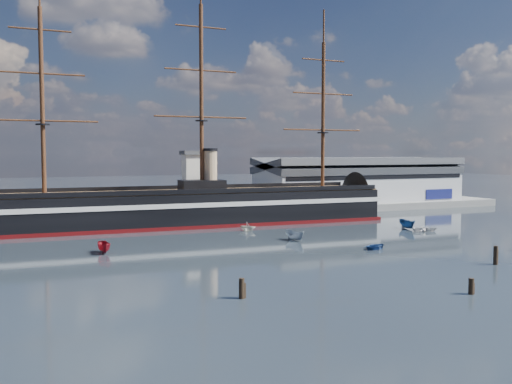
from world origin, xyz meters
name	(u,v)px	position (x,y,z in m)	size (l,w,h in m)	color
ground	(229,236)	(0.00, 40.00, 0.00)	(600.00, 600.00, 0.00)	black
quay	(214,216)	(10.00, 76.00, 0.00)	(180.00, 18.00, 2.00)	slate
warehouse	(359,181)	(58.00, 80.00, 7.98)	(63.00, 21.00, 11.60)	#B7BABC
quay_tower	(192,180)	(3.00, 73.00, 9.75)	(5.00, 5.00, 15.00)	silver
warship	(186,208)	(-2.45, 60.00, 4.04)	(113.24, 20.33, 53.94)	black
motorboat_a	(104,253)	(-25.57, 30.70, 0.00)	(5.88, 2.16, 2.35)	maroon
motorboat_b	(376,249)	(17.90, 15.99, 0.00)	(2.88, 1.15, 1.34)	navy
motorboat_c	(295,240)	(9.51, 30.00, 0.00)	(5.92, 2.17, 2.37)	gray
motorboat_d	(248,231)	(6.59, 45.79, 0.00)	(5.70, 2.47, 2.09)	beige
motorboat_e	(425,231)	(40.40, 29.86, 0.00)	(3.16, 1.27, 1.48)	silver
motorboat_f	(407,229)	(39.53, 34.55, 0.00)	(6.36, 2.33, 2.55)	navy
piling_near_left	(242,299)	(-16.17, -5.43, 0.00)	(0.64, 0.64, 3.04)	black
piling_near_mid	(471,294)	(9.03, -14.61, 0.00)	(0.64, 0.64, 2.60)	black
piling_near_right	(495,265)	(25.60, -2.67, 0.00)	(0.64, 0.64, 3.49)	black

